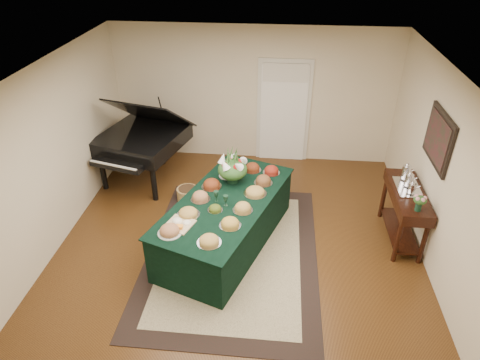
# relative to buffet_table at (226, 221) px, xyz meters

# --- Properties ---
(ground) EXTENTS (6.00, 6.00, 0.00)m
(ground) POSITION_rel_buffet_table_xyz_m (0.20, -0.14, -0.40)
(ground) COLOR black
(ground) RESTS_ON ground
(area_rug) EXTENTS (2.53, 3.55, 0.01)m
(area_rug) POSITION_rel_buffet_table_xyz_m (0.12, -0.26, -0.39)
(area_rug) COLOR black
(area_rug) RESTS_ON ground
(kitchen_doorway) EXTENTS (1.05, 0.07, 2.10)m
(kitchen_doorway) POSITION_rel_buffet_table_xyz_m (0.80, 2.83, 0.62)
(kitchen_doorway) COLOR silver
(kitchen_doorway) RESTS_ON ground
(buffet_table) EXTENTS (2.02, 2.85, 0.79)m
(buffet_table) POSITION_rel_buffet_table_xyz_m (0.00, 0.00, 0.00)
(buffet_table) COLOR black
(buffet_table) RESTS_ON ground
(food_platters) EXTENTS (1.57, 2.34, 0.13)m
(food_platters) POSITION_rel_buffet_table_xyz_m (0.02, 0.07, 0.44)
(food_platters) COLOR silver
(food_platters) RESTS_ON buffet_table
(cutting_board) EXTENTS (0.44, 0.44, 0.10)m
(cutting_board) POSITION_rel_buffet_table_xyz_m (-0.54, -0.64, 0.43)
(cutting_board) COLOR tan
(cutting_board) RESTS_ON buffet_table
(green_goblets) EXTENTS (0.23, 0.17, 0.18)m
(green_goblets) POSITION_rel_buffet_table_xyz_m (-0.06, -0.10, 0.48)
(green_goblets) COLOR black
(green_goblets) RESTS_ON buffet_table
(floral_centerpiece) EXTENTS (0.48, 0.48, 0.48)m
(floral_centerpiece) POSITION_rel_buffet_table_xyz_m (0.04, 0.52, 0.67)
(floral_centerpiece) COLOR black
(floral_centerpiece) RESTS_ON buffet_table
(grand_piano) EXTENTS (1.80, 1.91, 1.70)m
(grand_piano) POSITION_rel_buffet_table_xyz_m (-1.78, 1.72, 0.45)
(grand_piano) COLOR black
(grand_piano) RESTS_ON ground
(wicker_basket) EXTENTS (0.38, 0.38, 0.23)m
(wicker_basket) POSITION_rel_buffet_table_xyz_m (-0.84, 1.09, -0.28)
(wicker_basket) COLOR olive
(wicker_basket) RESTS_ON ground
(mahogany_sideboard) EXTENTS (0.45, 1.32, 0.88)m
(mahogany_sideboard) POSITION_rel_buffet_table_xyz_m (2.69, 0.37, 0.29)
(mahogany_sideboard) COLOR black
(mahogany_sideboard) RESTS_ON ground
(tea_service) EXTENTS (0.34, 0.58, 0.30)m
(tea_service) POSITION_rel_buffet_table_xyz_m (2.69, 0.50, 0.60)
(tea_service) COLOR silver
(tea_service) RESTS_ON mahogany_sideboard
(pink_bouquet) EXTENTS (0.20, 0.20, 0.25)m
(pink_bouquet) POSITION_rel_buffet_table_xyz_m (2.69, -0.12, 0.65)
(pink_bouquet) COLOR black
(pink_bouquet) RESTS_ON mahogany_sideboard
(wall_painting) EXTENTS (0.05, 0.95, 0.75)m
(wall_painting) POSITION_rel_buffet_table_xyz_m (2.91, 0.37, 1.35)
(wall_painting) COLOR black
(wall_painting) RESTS_ON ground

